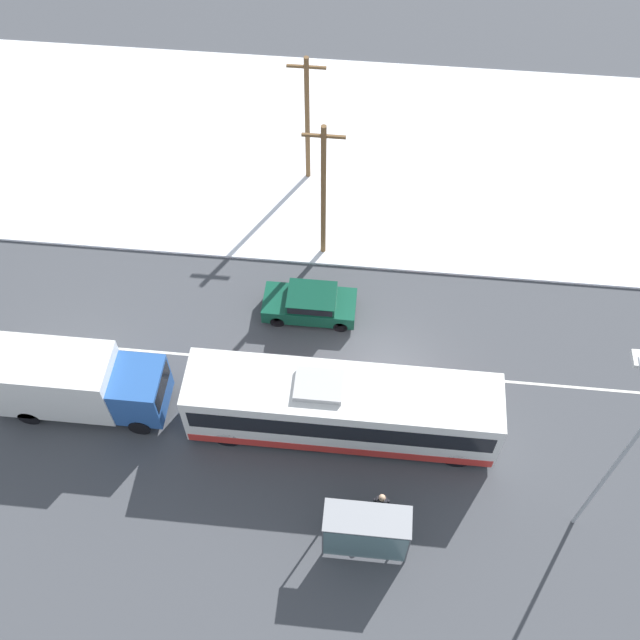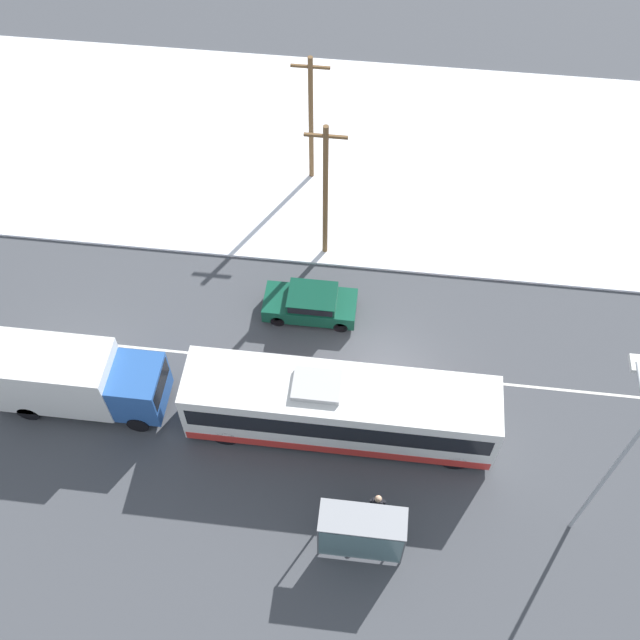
{
  "view_description": "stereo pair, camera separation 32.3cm",
  "coord_description": "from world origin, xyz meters",
  "px_view_note": "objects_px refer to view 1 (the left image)",
  "views": [
    {
      "loc": [
        -1.09,
        -17.04,
        27.07
      ],
      "look_at": [
        -2.93,
        1.4,
        1.4
      ],
      "focal_mm": 42.0,
      "sensor_mm": 36.0,
      "label": 1
    },
    {
      "loc": [
        -0.77,
        -17.01,
        27.07
      ],
      "look_at": [
        -2.93,
        1.4,
        1.4
      ],
      "focal_mm": 42.0,
      "sensor_mm": 36.0,
      "label": 2
    }
  ],
  "objects_px": {
    "pedestrian_at_stop": "(381,503)",
    "utility_pole_snowlot": "(307,119)",
    "city_bus": "(342,408)",
    "bus_shelter": "(366,534)",
    "streetlamp": "(615,451)",
    "utility_pole_roadside": "(323,192)",
    "sedan_car": "(310,303)",
    "box_truck": "(72,381)"
  },
  "relations": [
    {
      "from": "streetlamp",
      "to": "utility_pole_roadside",
      "type": "bearing_deg",
      "value": 131.7
    },
    {
      "from": "streetlamp",
      "to": "utility_pole_snowlot",
      "type": "distance_m",
      "value": 20.7
    },
    {
      "from": "pedestrian_at_stop",
      "to": "utility_pole_snowlot",
      "type": "height_order",
      "value": "utility_pole_snowlot"
    },
    {
      "from": "utility_pole_roadside",
      "to": "bus_shelter",
      "type": "bearing_deg",
      "value": -78.52
    },
    {
      "from": "city_bus",
      "to": "utility_pole_roadside",
      "type": "xyz_separation_m",
      "value": [
        -1.63,
        9.28,
        2.35
      ]
    },
    {
      "from": "box_truck",
      "to": "streetlamp",
      "type": "distance_m",
      "value": 20.12
    },
    {
      "from": "box_truck",
      "to": "utility_pole_snowlot",
      "type": "xyz_separation_m",
      "value": [
        7.8,
        14.26,
        1.99
      ]
    },
    {
      "from": "pedestrian_at_stop",
      "to": "utility_pole_roadside",
      "type": "height_order",
      "value": "utility_pole_roadside"
    },
    {
      "from": "streetlamp",
      "to": "utility_pole_roadside",
      "type": "distance_m",
      "value": 15.97
    },
    {
      "from": "utility_pole_snowlot",
      "to": "pedestrian_at_stop",
      "type": "bearing_deg",
      "value": -75.39
    },
    {
      "from": "box_truck",
      "to": "sedan_car",
      "type": "height_order",
      "value": "box_truck"
    },
    {
      "from": "box_truck",
      "to": "bus_shelter",
      "type": "bearing_deg",
      "value": -22.48
    },
    {
      "from": "streetlamp",
      "to": "utility_pole_roadside",
      "type": "height_order",
      "value": "streetlamp"
    },
    {
      "from": "city_bus",
      "to": "bus_shelter",
      "type": "xyz_separation_m",
      "value": [
        1.25,
        -4.9,
        0.07
      ]
    },
    {
      "from": "pedestrian_at_stop",
      "to": "bus_shelter",
      "type": "xyz_separation_m",
      "value": [
        -0.49,
        -1.44,
        0.68
      ]
    },
    {
      "from": "bus_shelter",
      "to": "utility_pole_snowlot",
      "type": "distance_m",
      "value": 19.76
    },
    {
      "from": "city_bus",
      "to": "utility_pole_snowlot",
      "type": "relative_size",
      "value": 1.68
    },
    {
      "from": "city_bus",
      "to": "streetlamp",
      "type": "distance_m",
      "value": 9.96
    },
    {
      "from": "sedan_car",
      "to": "streetlamp",
      "type": "bearing_deg",
      "value": 142.77
    },
    {
      "from": "box_truck",
      "to": "utility_pole_snowlot",
      "type": "bearing_deg",
      "value": 61.32
    },
    {
      "from": "city_bus",
      "to": "bus_shelter",
      "type": "height_order",
      "value": "city_bus"
    },
    {
      "from": "city_bus",
      "to": "utility_pole_roadside",
      "type": "distance_m",
      "value": 9.71
    },
    {
      "from": "pedestrian_at_stop",
      "to": "utility_pole_snowlot",
      "type": "distance_m",
      "value": 18.57
    },
    {
      "from": "box_truck",
      "to": "city_bus",
      "type": "bearing_deg",
      "value": -0.24
    },
    {
      "from": "box_truck",
      "to": "utility_pole_roadside",
      "type": "bearing_deg",
      "value": 45.53
    },
    {
      "from": "pedestrian_at_stop",
      "to": "utility_pole_roadside",
      "type": "xyz_separation_m",
      "value": [
        -3.37,
        12.74,
        2.96
      ]
    },
    {
      "from": "pedestrian_at_stop",
      "to": "streetlamp",
      "type": "relative_size",
      "value": 0.2
    },
    {
      "from": "box_truck",
      "to": "bus_shelter",
      "type": "relative_size",
      "value": 2.3
    },
    {
      "from": "city_bus",
      "to": "box_truck",
      "type": "relative_size",
      "value": 1.71
    },
    {
      "from": "box_truck",
      "to": "utility_pole_snowlot",
      "type": "distance_m",
      "value": 16.38
    },
    {
      "from": "city_bus",
      "to": "bus_shelter",
      "type": "bearing_deg",
      "value": -75.67
    },
    {
      "from": "pedestrian_at_stop",
      "to": "streetlamp",
      "type": "distance_m",
      "value": 8.34
    },
    {
      "from": "box_truck",
      "to": "utility_pole_roadside",
      "type": "distance_m",
      "value": 13.13
    },
    {
      "from": "sedan_car",
      "to": "utility_pole_snowlot",
      "type": "xyz_separation_m",
      "value": [
        -1.05,
        8.71,
        2.99
      ]
    },
    {
      "from": "streetlamp",
      "to": "utility_pole_roadside",
      "type": "xyz_separation_m",
      "value": [
        -10.6,
        11.89,
        -1.12
      ]
    },
    {
      "from": "bus_shelter",
      "to": "utility_pole_snowlot",
      "type": "relative_size",
      "value": 0.43
    },
    {
      "from": "bus_shelter",
      "to": "streetlamp",
      "type": "distance_m",
      "value": 8.74
    },
    {
      "from": "box_truck",
      "to": "sedan_car",
      "type": "xyz_separation_m",
      "value": [
        8.86,
        5.55,
        -1.0
      ]
    },
    {
      "from": "city_bus",
      "to": "utility_pole_snowlot",
      "type": "xyz_separation_m",
      "value": [
        -2.89,
        14.31,
        2.14
      ]
    },
    {
      "from": "bus_shelter",
      "to": "utility_pole_snowlot",
      "type": "xyz_separation_m",
      "value": [
        -4.14,
        19.21,
        2.08
      ]
    },
    {
      "from": "bus_shelter",
      "to": "utility_pole_roadside",
      "type": "distance_m",
      "value": 14.65
    },
    {
      "from": "city_bus",
      "to": "box_truck",
      "type": "xyz_separation_m",
      "value": [
        -10.69,
        0.05,
        0.15
      ]
    }
  ]
}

